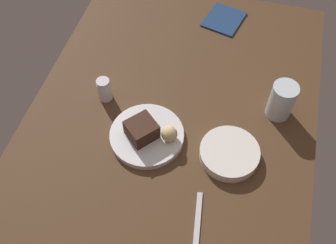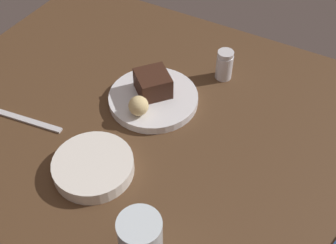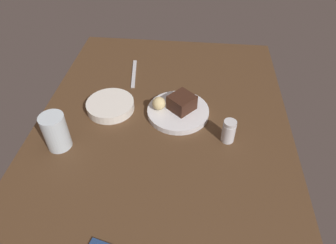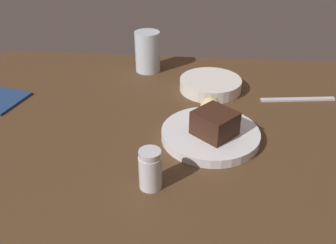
{
  "view_description": "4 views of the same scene",
  "coord_description": "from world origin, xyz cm",
  "px_view_note": "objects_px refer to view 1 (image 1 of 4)",
  "views": [
    {
      "loc": [
        -66.5,
        -16.81,
        98.97
      ],
      "look_at": [
        -5.4,
        -0.56,
        8.11
      ],
      "focal_mm": 42.74,
      "sensor_mm": 36.0,
      "label": 1
    },
    {
      "loc": [
        30.08,
        -57.65,
        72.91
      ],
      "look_at": [
        -0.81,
        -2.27,
        6.43
      ],
      "focal_mm": 45.72,
      "sensor_mm": 36.0,
      "label": 2
    },
    {
      "loc": [
        69.0,
        9.33,
        71.65
      ],
      "look_at": [
        -2.03,
        1.98,
        5.04
      ],
      "focal_mm": 32.24,
      "sensor_mm": 36.0,
      "label": 3
    },
    {
      "loc": [
        -5.72,
        71.04,
        47.47
      ],
      "look_at": [
        0.53,
        3.66,
        5.94
      ],
      "focal_mm": 39.37,
      "sensor_mm": 36.0,
      "label": 4
    }
  ],
  "objects_px": {
    "water_glass": "(282,101)",
    "folded_napkin": "(224,19)",
    "side_bowl": "(229,153)",
    "bread_roll": "(169,134)",
    "chocolate_cake_slice": "(142,130)",
    "butter_knife": "(197,228)",
    "dessert_plate": "(147,135)",
    "salt_shaker": "(104,89)"
  },
  "relations": [
    {
      "from": "salt_shaker",
      "to": "folded_napkin",
      "type": "xyz_separation_m",
      "value": [
        0.44,
        -0.29,
        -0.04
      ]
    },
    {
      "from": "side_bowl",
      "to": "folded_napkin",
      "type": "relative_size",
      "value": 1.18
    },
    {
      "from": "water_glass",
      "to": "side_bowl",
      "type": "xyz_separation_m",
      "value": [
        -0.18,
        0.11,
        -0.04
      ]
    },
    {
      "from": "water_glass",
      "to": "folded_napkin",
      "type": "relative_size",
      "value": 0.84
    },
    {
      "from": "side_bowl",
      "to": "butter_knife",
      "type": "height_order",
      "value": "side_bowl"
    },
    {
      "from": "bread_roll",
      "to": "water_glass",
      "type": "bearing_deg",
      "value": -57.36
    },
    {
      "from": "water_glass",
      "to": "butter_knife",
      "type": "relative_size",
      "value": 0.62
    },
    {
      "from": "dessert_plate",
      "to": "side_bowl",
      "type": "height_order",
      "value": "side_bowl"
    },
    {
      "from": "bread_roll",
      "to": "folded_napkin",
      "type": "distance_m",
      "value": 0.55
    },
    {
      "from": "bread_roll",
      "to": "side_bowl",
      "type": "height_order",
      "value": "bread_roll"
    },
    {
      "from": "bread_roll",
      "to": "side_bowl",
      "type": "relative_size",
      "value": 0.28
    },
    {
      "from": "chocolate_cake_slice",
      "to": "side_bowl",
      "type": "xyz_separation_m",
      "value": [
        0.01,
        -0.25,
        -0.03
      ]
    },
    {
      "from": "water_glass",
      "to": "folded_napkin",
      "type": "bearing_deg",
      "value": 31.98
    },
    {
      "from": "chocolate_cake_slice",
      "to": "water_glass",
      "type": "relative_size",
      "value": 0.66
    },
    {
      "from": "dessert_plate",
      "to": "chocolate_cake_slice",
      "type": "distance_m",
      "value": 0.04
    },
    {
      "from": "dessert_plate",
      "to": "butter_knife",
      "type": "height_order",
      "value": "dessert_plate"
    },
    {
      "from": "chocolate_cake_slice",
      "to": "dessert_plate",
      "type": "bearing_deg",
      "value": -58.19
    },
    {
      "from": "bread_roll",
      "to": "salt_shaker",
      "type": "height_order",
      "value": "salt_shaker"
    },
    {
      "from": "bread_roll",
      "to": "folded_napkin",
      "type": "height_order",
      "value": "bread_roll"
    },
    {
      "from": "dessert_plate",
      "to": "salt_shaker",
      "type": "bearing_deg",
      "value": 56.79
    },
    {
      "from": "butter_knife",
      "to": "dessert_plate",
      "type": "bearing_deg",
      "value": -146.7
    },
    {
      "from": "bread_roll",
      "to": "butter_knife",
      "type": "bearing_deg",
      "value": -149.96
    },
    {
      "from": "butter_knife",
      "to": "chocolate_cake_slice",
      "type": "bearing_deg",
      "value": -144.17
    },
    {
      "from": "butter_knife",
      "to": "folded_napkin",
      "type": "relative_size",
      "value": 1.36
    },
    {
      "from": "chocolate_cake_slice",
      "to": "water_glass",
      "type": "xyz_separation_m",
      "value": [
        0.19,
        -0.36,
        0.01
      ]
    },
    {
      "from": "water_glass",
      "to": "side_bowl",
      "type": "distance_m",
      "value": 0.22
    },
    {
      "from": "bread_roll",
      "to": "side_bowl",
      "type": "distance_m",
      "value": 0.17
    },
    {
      "from": "salt_shaker",
      "to": "folded_napkin",
      "type": "distance_m",
      "value": 0.53
    },
    {
      "from": "chocolate_cake_slice",
      "to": "folded_napkin",
      "type": "xyz_separation_m",
      "value": [
        0.55,
        -0.13,
        -0.04
      ]
    },
    {
      "from": "dessert_plate",
      "to": "bread_roll",
      "type": "distance_m",
      "value": 0.07
    },
    {
      "from": "dessert_plate",
      "to": "side_bowl",
      "type": "distance_m",
      "value": 0.24
    },
    {
      "from": "dessert_plate",
      "to": "butter_knife",
      "type": "distance_m",
      "value": 0.3
    },
    {
      "from": "salt_shaker",
      "to": "folded_napkin",
      "type": "bearing_deg",
      "value": -33.02
    },
    {
      "from": "water_glass",
      "to": "folded_napkin",
      "type": "xyz_separation_m",
      "value": [
        0.36,
        0.23,
        -0.06
      ]
    },
    {
      "from": "chocolate_cake_slice",
      "to": "side_bowl",
      "type": "height_order",
      "value": "chocolate_cake_slice"
    },
    {
      "from": "bread_roll",
      "to": "butter_knife",
      "type": "distance_m",
      "value": 0.26
    },
    {
      "from": "dessert_plate",
      "to": "chocolate_cake_slice",
      "type": "relative_size",
      "value": 2.74
    },
    {
      "from": "salt_shaker",
      "to": "dessert_plate",
      "type": "bearing_deg",
      "value": -123.21
    },
    {
      "from": "dessert_plate",
      "to": "butter_knife",
      "type": "bearing_deg",
      "value": -138.89
    },
    {
      "from": "chocolate_cake_slice",
      "to": "water_glass",
      "type": "distance_m",
      "value": 0.41
    },
    {
      "from": "salt_shaker",
      "to": "butter_knife",
      "type": "bearing_deg",
      "value": -132.69
    },
    {
      "from": "bread_roll",
      "to": "water_glass",
      "type": "relative_size",
      "value": 0.39
    }
  ]
}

